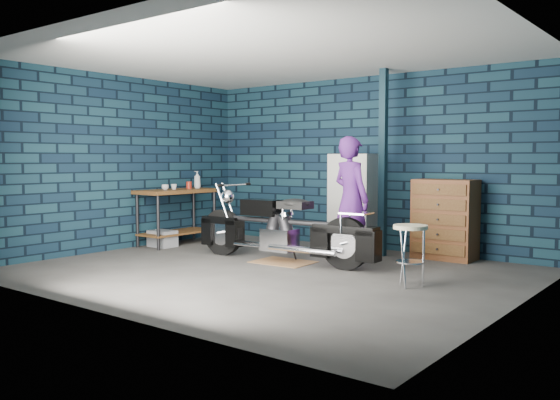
{
  "coord_description": "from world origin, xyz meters",
  "views": [
    {
      "loc": [
        4.62,
        -5.73,
        1.41
      ],
      "look_at": [
        -0.05,
        0.3,
        0.88
      ],
      "focal_mm": 38.0,
      "sensor_mm": 36.0,
      "label": 1
    }
  ],
  "objects_px": {
    "person": "(351,199)",
    "storage_bin": "(162,239)",
    "locker": "(354,202)",
    "motorcycle": "(283,224)",
    "shop_stool": "(410,256)",
    "workbench": "(177,217)",
    "tool_chest": "(444,219)"
  },
  "relations": [
    {
      "from": "storage_bin",
      "to": "motorcycle",
      "type": "bearing_deg",
      "value": 1.27
    },
    {
      "from": "storage_bin",
      "to": "shop_stool",
      "type": "bearing_deg",
      "value": -3.92
    },
    {
      "from": "workbench",
      "to": "shop_stool",
      "type": "distance_m",
      "value": 4.51
    },
    {
      "from": "locker",
      "to": "tool_chest",
      "type": "distance_m",
      "value": 1.48
    },
    {
      "from": "motorcycle",
      "to": "shop_stool",
      "type": "bearing_deg",
      "value": -12.71
    },
    {
      "from": "locker",
      "to": "motorcycle",
      "type": "bearing_deg",
      "value": -95.92
    },
    {
      "from": "storage_bin",
      "to": "tool_chest",
      "type": "xyz_separation_m",
      "value": [
        4.04,
        1.65,
        0.43
      ]
    },
    {
      "from": "motorcycle",
      "to": "shop_stool",
      "type": "relative_size",
      "value": 3.51
    },
    {
      "from": "motorcycle",
      "to": "tool_chest",
      "type": "height_order",
      "value": "tool_chest"
    },
    {
      "from": "person",
      "to": "storage_bin",
      "type": "distance_m",
      "value": 3.25
    },
    {
      "from": "workbench",
      "to": "shop_stool",
      "type": "xyz_separation_m",
      "value": [
        4.47,
        -0.64,
        -0.11
      ]
    },
    {
      "from": "person",
      "to": "tool_chest",
      "type": "distance_m",
      "value": 1.39
    },
    {
      "from": "person",
      "to": "workbench",
      "type": "bearing_deg",
      "value": 25.83
    },
    {
      "from": "workbench",
      "to": "storage_bin",
      "type": "relative_size",
      "value": 3.32
    },
    {
      "from": "tool_chest",
      "to": "person",
      "type": "bearing_deg",
      "value": -134.39
    },
    {
      "from": "storage_bin",
      "to": "tool_chest",
      "type": "bearing_deg",
      "value": 22.26
    },
    {
      "from": "workbench",
      "to": "person",
      "type": "bearing_deg",
      "value": 6.35
    },
    {
      "from": "motorcycle",
      "to": "shop_stool",
      "type": "xyz_separation_m",
      "value": [
        2.04,
        -0.36,
        -0.19
      ]
    },
    {
      "from": "shop_stool",
      "to": "person",
      "type": "bearing_deg",
      "value": 143.84
    },
    {
      "from": "shop_stool",
      "to": "motorcycle",
      "type": "bearing_deg",
      "value": 170.04
    },
    {
      "from": "storage_bin",
      "to": "locker",
      "type": "distance_m",
      "value": 3.12
    },
    {
      "from": "person",
      "to": "locker",
      "type": "bearing_deg",
      "value": -42.33
    },
    {
      "from": "motorcycle",
      "to": "locker",
      "type": "xyz_separation_m",
      "value": [
        0.17,
        1.6,
        0.21
      ]
    },
    {
      "from": "workbench",
      "to": "locker",
      "type": "distance_m",
      "value": 2.92
    },
    {
      "from": "workbench",
      "to": "tool_chest",
      "type": "relative_size",
      "value": 1.25
    },
    {
      "from": "locker",
      "to": "shop_stool",
      "type": "relative_size",
      "value": 2.17
    },
    {
      "from": "motorcycle",
      "to": "tool_chest",
      "type": "relative_size",
      "value": 2.14
    },
    {
      "from": "shop_stool",
      "to": "storage_bin",
      "type": "bearing_deg",
      "value": 176.08
    },
    {
      "from": "workbench",
      "to": "storage_bin",
      "type": "bearing_deg",
      "value": -86.63
    },
    {
      "from": "locker",
      "to": "workbench",
      "type": "bearing_deg",
      "value": -153.14
    },
    {
      "from": "workbench",
      "to": "tool_chest",
      "type": "distance_m",
      "value": 4.27
    },
    {
      "from": "workbench",
      "to": "locker",
      "type": "height_order",
      "value": "locker"
    }
  ]
}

